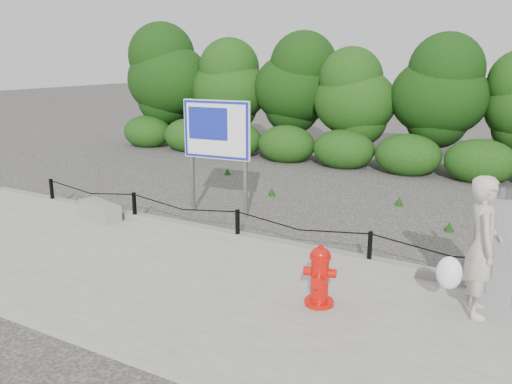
{
  "coord_description": "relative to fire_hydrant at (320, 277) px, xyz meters",
  "views": [
    {
      "loc": [
        5.05,
        -7.97,
        3.39
      ],
      "look_at": [
        0.27,
        0.2,
        1.0
      ],
      "focal_mm": 38.0,
      "sensor_mm": 36.0,
      "label": 1
    }
  ],
  "objects": [
    {
      "name": "curb",
      "position": [
        -2.36,
        1.71,
        -0.34
      ],
      "size": [
        14.0,
        0.22,
        0.14
      ],
      "primitive_type": "cube",
      "color": "slate",
      "rests_on": "sidewalk"
    },
    {
      "name": "concrete_block",
      "position": [
        -5.59,
        1.41,
        -0.24
      ],
      "size": [
        1.15,
        0.66,
        0.35
      ],
      "primitive_type": "cube",
      "rotation": [
        0.0,
        0.0,
        -0.27
      ],
      "color": "gray",
      "rests_on": "sidewalk"
    },
    {
      "name": "pedestrian",
      "position": [
        1.87,
        0.81,
        0.5
      ],
      "size": [
        0.82,
        0.77,
        1.86
      ],
      "rotation": [
        0.0,
        0.0,
        1.84
      ],
      "color": "#B4AB9A",
      "rests_on": "sidewalk"
    },
    {
      "name": "treeline",
      "position": [
        -2.73,
        10.57,
        1.94
      ],
      "size": [
        20.28,
        3.56,
        4.52
      ],
      "color": "black",
      "rests_on": "ground"
    },
    {
      "name": "chain_barrier",
      "position": [
        -2.36,
        1.66,
        -0.03
      ],
      "size": [
        10.06,
        0.06,
        0.6
      ],
      "color": "black",
      "rests_on": "sidewalk"
    },
    {
      "name": "sidewalk",
      "position": [
        -2.36,
        -0.34,
        -0.45
      ],
      "size": [
        14.0,
        4.0,
        0.08
      ],
      "primitive_type": "cube",
      "color": "gray",
      "rests_on": "ground"
    },
    {
      "name": "advertising_sign",
      "position": [
        -3.79,
        3.12,
        1.27
      ],
      "size": [
        1.55,
        0.26,
        2.49
      ],
      "rotation": [
        0.0,
        0.0,
        0.1
      ],
      "color": "slate",
      "rests_on": "ground"
    },
    {
      "name": "ground",
      "position": [
        -2.36,
        1.66,
        -0.49
      ],
      "size": [
        90.0,
        90.0,
        0.0
      ],
      "primitive_type": "plane",
      "color": "#2D2B28",
      "rests_on": "ground"
    },
    {
      "name": "fire_hydrant",
      "position": [
        0.0,
        0.0,
        0.0
      ],
      "size": [
        0.5,
        0.51,
        0.86
      ],
      "rotation": [
        0.0,
        0.0,
        0.28
      ],
      "color": "red",
      "rests_on": "sidewalk"
    },
    {
      "name": "utility_cabinet",
      "position": [
        2.0,
        1.29,
        0.31
      ],
      "size": [
        0.55,
        0.39,
        1.58
      ],
      "rotation": [
        0.0,
        0.0,
        0.02
      ],
      "color": "gray",
      "rests_on": "sidewalk"
    }
  ]
}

